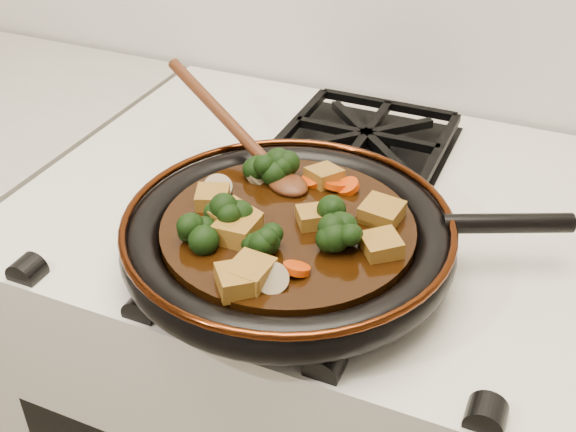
% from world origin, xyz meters
% --- Properties ---
extents(stove, '(0.76, 0.60, 0.90)m').
position_xyz_m(stove, '(0.00, 1.69, 0.45)').
color(stove, beige).
rests_on(stove, ground).
extents(burner_grate_front, '(0.23, 0.23, 0.03)m').
position_xyz_m(burner_grate_front, '(0.00, 1.55, 0.91)').
color(burner_grate_front, black).
rests_on(burner_grate_front, stove).
extents(burner_grate_back, '(0.23, 0.23, 0.03)m').
position_xyz_m(burner_grate_back, '(0.00, 1.83, 0.91)').
color(burner_grate_back, black).
rests_on(burner_grate_back, stove).
extents(skillet, '(0.47, 0.36, 0.05)m').
position_xyz_m(skillet, '(0.01, 1.54, 0.94)').
color(skillet, black).
rests_on(skillet, burner_grate_front).
extents(braising_sauce, '(0.27, 0.27, 0.02)m').
position_xyz_m(braising_sauce, '(0.01, 1.54, 0.95)').
color(braising_sauce, black).
rests_on(braising_sauce, skillet).
extents(tofu_cube_0, '(0.05, 0.04, 0.02)m').
position_xyz_m(tofu_cube_0, '(0.10, 1.59, 0.97)').
color(tofu_cube_0, olive).
rests_on(tofu_cube_0, braising_sauce).
extents(tofu_cube_1, '(0.04, 0.05, 0.03)m').
position_xyz_m(tofu_cube_1, '(-0.03, 1.50, 0.97)').
color(tofu_cube_1, olive).
rests_on(tofu_cube_1, braising_sauce).
extents(tofu_cube_2, '(0.05, 0.05, 0.02)m').
position_xyz_m(tofu_cube_2, '(0.00, 1.42, 0.97)').
color(tofu_cube_2, olive).
rests_on(tofu_cube_2, braising_sauce).
extents(tofu_cube_3, '(0.05, 0.05, 0.02)m').
position_xyz_m(tofu_cube_3, '(0.11, 1.53, 0.97)').
color(tofu_cube_3, olive).
rests_on(tofu_cube_3, braising_sauce).
extents(tofu_cube_4, '(0.05, 0.05, 0.02)m').
position_xyz_m(tofu_cube_4, '(-0.09, 1.54, 0.97)').
color(tofu_cube_4, olive).
rests_on(tofu_cube_4, braising_sauce).
extents(tofu_cube_5, '(0.06, 0.05, 0.03)m').
position_xyz_m(tofu_cube_5, '(-0.04, 1.51, 0.97)').
color(tofu_cube_5, olive).
rests_on(tofu_cube_5, braising_sauce).
extents(tofu_cube_6, '(0.05, 0.05, 0.02)m').
position_xyz_m(tofu_cube_6, '(0.03, 1.55, 0.97)').
color(tofu_cube_6, olive).
rests_on(tofu_cube_6, braising_sauce).
extents(tofu_cube_7, '(0.05, 0.05, 0.02)m').
position_xyz_m(tofu_cube_7, '(0.01, 1.63, 0.97)').
color(tofu_cube_7, olive).
rests_on(tofu_cube_7, braising_sauce).
extents(tofu_cube_8, '(0.04, 0.04, 0.02)m').
position_xyz_m(tofu_cube_8, '(0.01, 1.44, 0.97)').
color(tofu_cube_8, olive).
rests_on(tofu_cube_8, braising_sauce).
extents(broccoli_floret_0, '(0.08, 0.08, 0.06)m').
position_xyz_m(broccoli_floret_0, '(0.00, 1.48, 0.97)').
color(broccoli_floret_0, black).
rests_on(broccoli_floret_0, braising_sauce).
extents(broccoli_floret_1, '(0.09, 0.09, 0.07)m').
position_xyz_m(broccoli_floret_1, '(0.06, 1.54, 0.97)').
color(broccoli_floret_1, black).
rests_on(broccoli_floret_1, braising_sauce).
extents(broccoli_floret_2, '(0.07, 0.07, 0.07)m').
position_xyz_m(broccoli_floret_2, '(0.07, 1.52, 0.97)').
color(broccoli_floret_2, black).
rests_on(broccoli_floret_2, braising_sauce).
extents(broccoli_floret_3, '(0.09, 0.08, 0.07)m').
position_xyz_m(broccoli_floret_3, '(-0.03, 1.62, 0.97)').
color(broccoli_floret_3, black).
rests_on(broccoli_floret_3, braising_sauce).
extents(broccoli_floret_4, '(0.08, 0.09, 0.07)m').
position_xyz_m(broccoli_floret_4, '(-0.05, 1.62, 0.97)').
color(broccoli_floret_4, black).
rests_on(broccoli_floret_4, braising_sauce).
extents(broccoli_floret_5, '(0.09, 0.09, 0.06)m').
position_xyz_m(broccoli_floret_5, '(-0.07, 1.47, 0.97)').
color(broccoli_floret_5, black).
rests_on(broccoli_floret_5, braising_sauce).
extents(broccoli_floret_6, '(0.07, 0.07, 0.07)m').
position_xyz_m(broccoli_floret_6, '(-0.05, 1.50, 0.97)').
color(broccoli_floret_6, black).
rests_on(broccoli_floret_6, braising_sauce).
extents(carrot_coin_0, '(0.03, 0.03, 0.02)m').
position_xyz_m(carrot_coin_0, '(0.03, 1.63, 0.96)').
color(carrot_coin_0, '#C13405').
rests_on(carrot_coin_0, braising_sauce).
extents(carrot_coin_1, '(0.03, 0.03, 0.02)m').
position_xyz_m(carrot_coin_1, '(0.02, 1.64, 0.96)').
color(carrot_coin_1, '#C13405').
rests_on(carrot_coin_1, braising_sauce).
extents(carrot_coin_2, '(0.03, 0.03, 0.02)m').
position_xyz_m(carrot_coin_2, '(0.05, 1.47, 0.96)').
color(carrot_coin_2, '#C13405').
rests_on(carrot_coin_2, braising_sauce).
extents(carrot_coin_3, '(0.03, 0.03, 0.02)m').
position_xyz_m(carrot_coin_3, '(0.00, 1.63, 0.96)').
color(carrot_coin_3, '#C13405').
rests_on(carrot_coin_3, braising_sauce).
extents(carrot_coin_4, '(0.03, 0.03, 0.02)m').
position_xyz_m(carrot_coin_4, '(0.04, 1.63, 0.96)').
color(carrot_coin_4, '#C13405').
rests_on(carrot_coin_4, braising_sauce).
extents(mushroom_slice_0, '(0.04, 0.04, 0.03)m').
position_xyz_m(mushroom_slice_0, '(-0.06, 1.61, 0.97)').
color(mushroom_slice_0, '#766444').
rests_on(mushroom_slice_0, braising_sauce).
extents(mushroom_slice_1, '(0.04, 0.04, 0.03)m').
position_xyz_m(mushroom_slice_1, '(0.03, 1.44, 0.97)').
color(mushroom_slice_1, '#766444').
rests_on(mushroom_slice_1, braising_sauce).
extents(mushroom_slice_2, '(0.05, 0.05, 0.02)m').
position_xyz_m(mushroom_slice_2, '(-0.09, 1.56, 0.97)').
color(mushroom_slice_2, '#766444').
rests_on(mushroom_slice_2, braising_sauce).
extents(wooden_spoon, '(0.15, 0.10, 0.25)m').
position_xyz_m(wooden_spoon, '(-0.08, 1.64, 0.98)').
color(wooden_spoon, '#48210F').
rests_on(wooden_spoon, braising_sauce).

